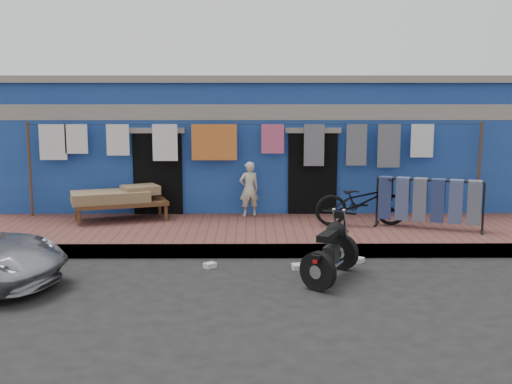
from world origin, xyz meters
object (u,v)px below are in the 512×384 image
(seated_person, at_px, (249,189))
(bicycle, at_px, (362,196))
(motorcycle, at_px, (331,248))
(charpoy, at_px, (121,204))
(jeans_rack, at_px, (429,203))

(seated_person, xyz_separation_m, bicycle, (2.34, -1.01, 0.00))
(seated_person, bearing_deg, motorcycle, 91.59)
(bicycle, relative_size, charpoy, 0.84)
(motorcycle, xyz_separation_m, jeans_rack, (2.33, 2.71, 0.25))
(bicycle, distance_m, motorcycle, 3.20)
(seated_person, relative_size, bicycle, 0.64)
(seated_person, relative_size, jeans_rack, 0.55)
(seated_person, distance_m, motorcycle, 4.25)
(seated_person, bearing_deg, charpoy, -8.55)
(motorcycle, distance_m, charpoy, 5.48)
(seated_person, distance_m, jeans_rack, 3.89)
(bicycle, distance_m, jeans_rack, 1.36)
(seated_person, height_order, bicycle, bicycle)
(seated_person, bearing_deg, bicycle, 139.99)
(jeans_rack, bearing_deg, charpoy, 171.93)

